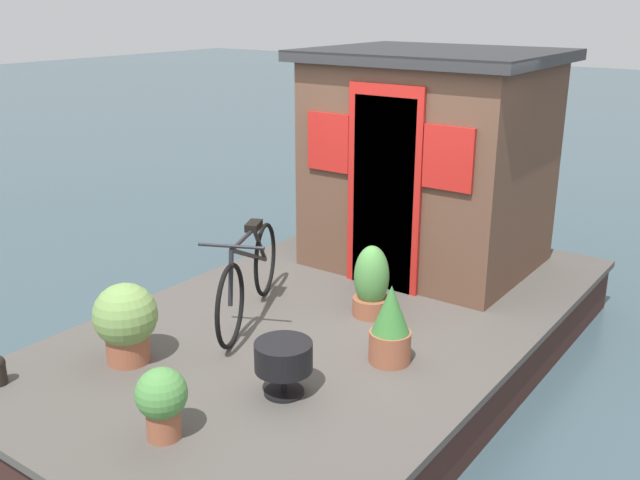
% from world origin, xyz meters
% --- Properties ---
extents(ground_plane, '(60.00, 60.00, 0.00)m').
position_xyz_m(ground_plane, '(0.00, 0.00, 0.00)').
color(ground_plane, '#384C54').
extents(houseboat_deck, '(5.34, 3.07, 0.49)m').
position_xyz_m(houseboat_deck, '(0.00, 0.00, 0.24)').
color(houseboat_deck, '#4C4742').
rests_on(houseboat_deck, ground_plane).
extents(houseboat_cabin, '(1.82, 2.16, 2.03)m').
position_xyz_m(houseboat_cabin, '(1.56, 0.00, 1.51)').
color(houseboat_cabin, brown).
rests_on(houseboat_cabin, houseboat_deck).
extents(bicycle, '(1.50, 0.78, 0.77)m').
position_xyz_m(bicycle, '(-0.45, 0.52, 0.85)').
color(bicycle, black).
rests_on(bicycle, houseboat_deck).
extents(potted_plant_lavender, '(0.30, 0.30, 0.58)m').
position_xyz_m(potted_plant_lavender, '(-0.43, -0.78, 0.76)').
color(potted_plant_lavender, '#935138').
rests_on(potted_plant_lavender, houseboat_deck).
extents(potted_plant_sage, '(0.30, 0.30, 0.60)m').
position_xyz_m(potted_plant_sage, '(0.17, -0.25, 0.76)').
color(potted_plant_sage, '#935138').
rests_on(potted_plant_sage, houseboat_deck).
extents(potted_plant_rosemary, '(0.31, 0.31, 0.44)m').
position_xyz_m(potted_plant_rosemary, '(-2.02, -0.18, 0.74)').
color(potted_plant_rosemary, '#935138').
rests_on(potted_plant_rosemary, houseboat_deck).
extents(potted_plant_basil, '(0.45, 0.45, 0.59)m').
position_xyz_m(potted_plant_basil, '(-1.52, 0.74, 0.80)').
color(potted_plant_basil, '#935138').
rests_on(potted_plant_basil, houseboat_deck).
extents(charcoal_grill, '(0.38, 0.38, 0.37)m').
position_xyz_m(charcoal_grill, '(-1.22, -0.44, 0.74)').
color(charcoal_grill, black).
rests_on(charcoal_grill, houseboat_deck).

